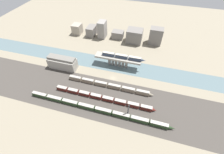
% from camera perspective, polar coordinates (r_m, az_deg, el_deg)
% --- Properties ---
extents(ground_plane, '(400.00, 400.00, 0.00)m').
position_cam_1_polar(ground_plane, '(137.94, 0.34, -0.36)').
color(ground_plane, gray).
extents(railbed_yard, '(280.00, 42.00, 0.01)m').
position_cam_1_polar(railbed_yard, '(123.20, -2.68, -8.13)').
color(railbed_yard, '#423D38').
rests_on(railbed_yard, ground).
extents(river_water, '(320.00, 20.53, 0.01)m').
position_cam_1_polar(river_water, '(150.57, 2.18, 4.40)').
color(river_water, slate).
rests_on(river_water, ground).
extents(bridge, '(44.53, 8.48, 10.50)m').
position_cam_1_polar(bridge, '(145.53, 2.26, 6.71)').
color(bridge, gray).
rests_on(bridge, ground).
extents(train_on_bridge, '(41.35, 2.83, 3.54)m').
position_cam_1_polar(train_on_bridge, '(142.01, 4.23, 7.75)').
color(train_on_bridge, '#2D384C').
rests_on(train_on_bridge, bridge).
extents(train_yard_near, '(112.58, 2.75, 3.84)m').
position_cam_1_polar(train_yard_near, '(115.82, -5.92, -12.02)').
color(train_yard_near, '#23381E').
rests_on(train_yard_near, ground).
extents(train_yard_mid, '(83.08, 2.94, 3.64)m').
position_cam_1_polar(train_yard_mid, '(121.30, -3.30, -7.97)').
color(train_yard_mid, '#5B1E19').
rests_on(train_yard_mid, ground).
extents(train_yard_far, '(75.54, 2.63, 4.00)m').
position_cam_1_polar(train_yard_far, '(129.25, -1.19, -3.20)').
color(train_yard_far, gray).
rests_on(train_yard_far, ground).
extents(warehouse_building, '(27.41, 10.04, 12.44)m').
position_cam_1_polar(warehouse_building, '(152.26, -18.33, 5.20)').
color(warehouse_building, '#9E998E').
rests_on(warehouse_building, ground).
extents(signal_tower, '(1.09, 1.09, 12.96)m').
position_cam_1_polar(signal_tower, '(109.94, 6.15, -12.65)').
color(signal_tower, '#4C4C51').
rests_on(signal_tower, ground).
extents(city_block_far_left, '(10.58, 11.78, 12.25)m').
position_cam_1_polar(city_block_far_left, '(204.00, -13.11, 17.41)').
color(city_block_far_left, gray).
rests_on(city_block_far_left, ground).
extents(city_block_left, '(9.50, 15.33, 11.40)m').
position_cam_1_polar(city_block_left, '(197.34, -7.77, 17.01)').
color(city_block_left, slate).
rests_on(city_block_left, ground).
extents(city_block_center, '(8.79, 12.10, 20.09)m').
position_cam_1_polar(city_block_center, '(190.07, -3.78, 17.63)').
color(city_block_center, gray).
rests_on(city_block_center, ground).
extents(city_block_right, '(13.48, 10.42, 8.85)m').
position_cam_1_polar(city_block_right, '(190.45, 2.20, 15.82)').
color(city_block_right, slate).
rests_on(city_block_right, ground).
extents(city_block_far_right, '(17.66, 14.64, 15.69)m').
position_cam_1_polar(city_block_far_right, '(182.88, 8.53, 15.22)').
color(city_block_far_right, slate).
rests_on(city_block_far_right, ground).
extents(city_block_tall, '(14.54, 10.69, 19.03)m').
position_cam_1_polar(city_block_tall, '(184.22, 16.29, 14.72)').
color(city_block_tall, slate).
rests_on(city_block_tall, ground).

